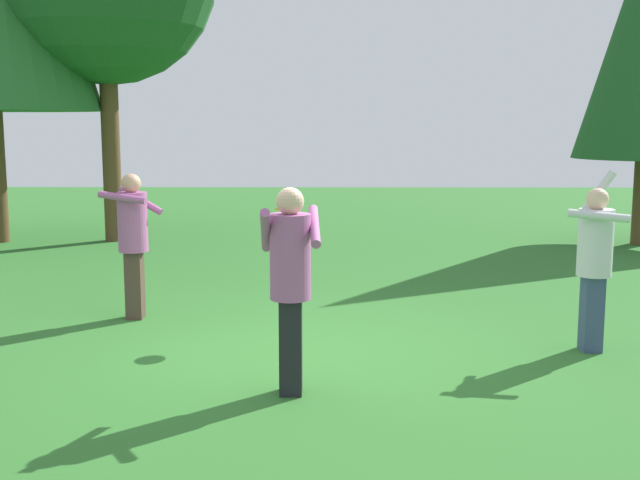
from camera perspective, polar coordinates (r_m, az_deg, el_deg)
ground_plane at (r=7.89m, az=-1.23°, el=-8.17°), size 40.00×40.00×0.00m
person_thrower at (r=8.21m, az=19.27°, el=-1.03°), size 0.57×0.58×1.80m
person_catcher at (r=9.30m, az=-13.40°, el=0.48°), size 0.68×0.62×1.69m
person_bystander at (r=6.51m, az=-2.16°, el=-2.38°), size 0.51×0.59×1.75m
frisbee at (r=8.48m, az=-2.35°, el=2.30°), size 0.34×0.34×0.05m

